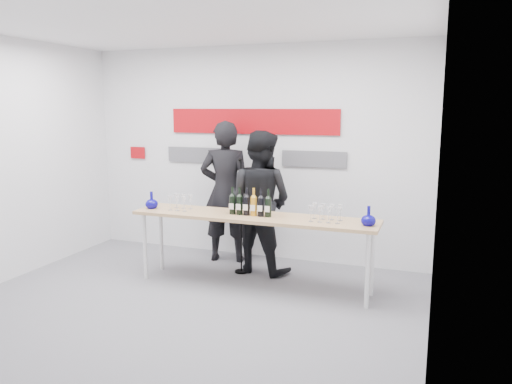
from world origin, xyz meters
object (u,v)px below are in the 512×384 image
Objects in this scene: tasting_table at (253,221)px; presenter_right at (260,202)px; presenter_left at (226,192)px; mic_stand at (241,238)px.

presenter_right reaches higher than tasting_table.
presenter_right is (0.60, -0.26, -0.06)m from presenter_left.
presenter_left is at bearing -11.87° from presenter_right.
presenter_left reaches higher than presenter_right.
presenter_left is (-0.74, 0.88, 0.17)m from tasting_table.
tasting_table is at bearing -69.13° from mic_stand.
presenter_right is at bearing 102.43° from tasting_table.
mic_stand is at bearing 120.12° from presenter_left.
tasting_table is 0.64m from presenter_right.
presenter_right is at bearing 24.35° from mic_stand.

